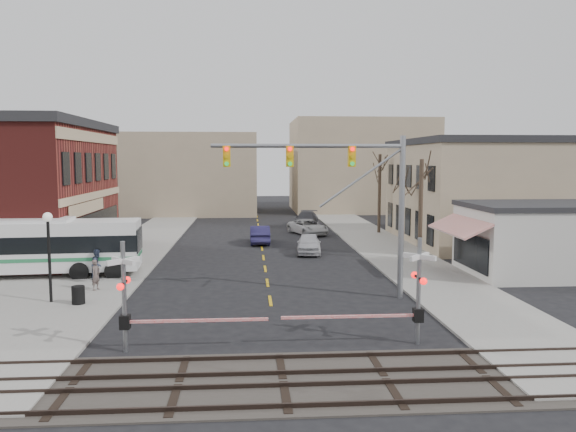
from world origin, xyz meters
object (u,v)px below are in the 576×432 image
object	(u,v)px
transit_bus	(27,246)
rr_crossing_east	(407,292)
traffic_signal_mast	(349,183)
pedestrian_far	(98,264)
car_c	(308,227)
trash_bin	(78,295)
car_d	(306,219)
rr_crossing_west	(136,298)
pedestrian_near	(96,275)
street_lamp	(48,238)
car_b	(260,234)
car_a	(309,244)

from	to	relation	value
transit_bus	rr_crossing_east	distance (m)	22.86
transit_bus	traffic_signal_mast	distance (m)	19.17
traffic_signal_mast	pedestrian_far	bearing A→B (deg)	159.58
traffic_signal_mast	car_c	world-z (taller)	traffic_signal_mast
trash_bin	car_d	xyz separation A→B (m)	(13.95, 30.90, 0.19)
rr_crossing_east	car_d	world-z (taller)	rr_crossing_east
rr_crossing_west	pedestrian_near	world-z (taller)	rr_crossing_west
street_lamp	car_b	xyz separation A→B (m)	(10.30, 18.66, -2.44)
traffic_signal_mast	street_lamp	xyz separation A→B (m)	(-14.25, -0.08, -2.53)
car_d	car_b	bearing A→B (deg)	-99.88
pedestrian_near	pedestrian_far	xyz separation A→B (m)	(-0.62, 2.72, 0.06)
rr_crossing_west	trash_bin	size ratio (longest dim) A/B	6.64
street_lamp	car_c	size ratio (longest dim) A/B	0.88
transit_bus	pedestrian_near	world-z (taller)	transit_bus
street_lamp	pedestrian_far	xyz separation A→B (m)	(0.87, 5.06, -2.21)
car_a	car_b	distance (m)	6.25
trash_bin	transit_bus	bearing A→B (deg)	125.68
street_lamp	pedestrian_far	size ratio (longest dim) A/B	2.52
rr_crossing_west	car_d	distance (m)	38.75
car_a	car_b	xyz separation A→B (m)	(-3.47, 5.20, 0.01)
car_a	car_d	distance (m)	17.06
rr_crossing_east	pedestrian_near	xyz separation A→B (m)	(-13.72, 9.20, -1.06)
traffic_signal_mast	car_a	distance (m)	14.29
traffic_signal_mast	trash_bin	distance (m)	13.85
traffic_signal_mast	trash_bin	bearing A→B (deg)	-177.60
rr_crossing_east	car_c	bearing A→B (deg)	90.73
rr_crossing_east	pedestrian_far	world-z (taller)	rr_crossing_east
car_a	pedestrian_far	world-z (taller)	pedestrian_far
rr_crossing_west	street_lamp	distance (m)	8.91
car_a	car_b	size ratio (longest dim) A/B	0.95
rr_crossing_east	pedestrian_near	distance (m)	16.56
rr_crossing_west	car_a	xyz separation A→B (m)	(8.38, 20.44, -1.25)
street_lamp	car_b	bearing A→B (deg)	61.10
rr_crossing_east	pedestrian_far	xyz separation A→B (m)	(-14.34, 11.92, -1.00)
rr_crossing_west	car_a	distance (m)	22.13
traffic_signal_mast	rr_crossing_east	bearing A→B (deg)	-82.10
car_a	street_lamp	bearing A→B (deg)	-129.29
street_lamp	car_d	world-z (taller)	street_lamp
transit_bus	street_lamp	world-z (taller)	street_lamp
pedestrian_far	car_a	bearing A→B (deg)	-34.80
transit_bus	car_c	distance (m)	25.36
traffic_signal_mast	rr_crossing_west	xyz separation A→B (m)	(-8.86, -7.06, -3.74)
car_c	pedestrian_far	size ratio (longest dim) A/B	2.88
traffic_signal_mast	car_d	distance (m)	30.78
rr_crossing_west	car_d	xyz separation A→B (m)	(9.97, 37.42, -1.23)
car_b	car_d	world-z (taller)	car_d
street_lamp	car_c	world-z (taller)	street_lamp
rr_crossing_west	pedestrian_far	bearing A→B (deg)	110.58
car_d	pedestrian_far	distance (m)	29.22
rr_crossing_west	car_c	size ratio (longest dim) A/B	1.15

